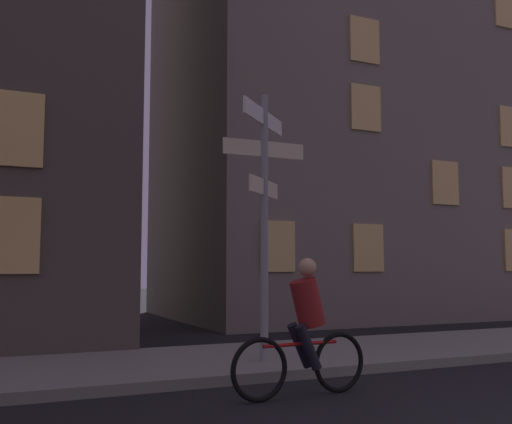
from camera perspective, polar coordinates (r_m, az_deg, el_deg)
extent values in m
cube|color=gray|center=(9.87, 4.11, -13.68)|extent=(40.00, 2.97, 0.14)
cylinder|color=gray|center=(8.81, 0.79, -1.29)|extent=(0.12, 0.12, 3.97)
cube|color=white|center=(9.07, 0.78, 9.07)|extent=(1.17, 1.17, 0.24)
cube|color=beige|center=(8.97, 0.78, 6.09)|extent=(1.33, 0.03, 0.24)
cube|color=beige|center=(8.87, 0.79, 2.38)|extent=(0.85, 0.85, 0.24)
torus|color=black|center=(6.85, 0.34, -14.92)|extent=(0.72, 0.11, 0.72)
torus|color=black|center=(7.44, 8.01, -14.11)|extent=(0.72, 0.11, 0.72)
cylinder|color=red|center=(7.10, 4.32, -12.54)|extent=(1.00, 0.12, 0.04)
cylinder|color=maroon|center=(7.11, 4.98, -8.68)|extent=(0.47, 0.35, 0.61)
sphere|color=tan|center=(7.09, 4.95, -5.33)|extent=(0.22, 0.22, 0.22)
cylinder|color=black|center=(7.05, 5.08, -12.82)|extent=(0.35, 0.15, 0.55)
cylinder|color=black|center=(7.20, 4.27, -12.68)|extent=(0.35, 0.15, 0.55)
cube|color=#F2C672|center=(9.94, -22.63, -2.06)|extent=(0.90, 0.06, 1.20)
cube|color=#F2C672|center=(10.17, -22.28, 7.45)|extent=(0.90, 0.06, 1.20)
cube|color=slate|center=(19.84, 7.30, 10.55)|extent=(10.24, 7.41, 13.86)
cube|color=#F2C672|center=(13.96, 2.09, -3.31)|extent=(0.90, 0.06, 1.20)
cube|color=#F2C672|center=(15.26, 10.75, -3.40)|extent=(0.90, 0.06, 1.20)
cube|color=#F2C672|center=(17.01, 17.74, 2.69)|extent=(0.90, 0.06, 1.20)
cube|color=#F2C672|center=(15.80, 10.52, 9.83)|extent=(0.90, 0.06, 1.20)
cube|color=#F2C672|center=(19.11, 23.35, 7.52)|extent=(0.90, 0.06, 1.20)
cube|color=#F2C672|center=(16.37, 10.40, 15.96)|extent=(0.90, 0.06, 1.20)
cube|color=#F2C672|center=(20.21, 22.95, 17.59)|extent=(0.90, 0.06, 1.20)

